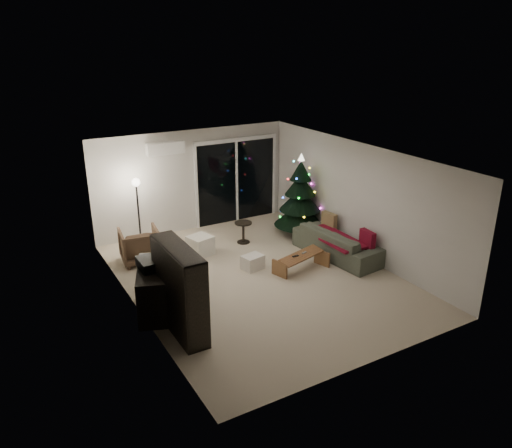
{
  "coord_description": "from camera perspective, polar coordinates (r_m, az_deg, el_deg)",
  "views": [
    {
      "loc": [
        -4.57,
        -7.81,
        4.6
      ],
      "look_at": [
        0.1,
        0.3,
        1.05
      ],
      "focal_mm": 35.0,
      "sensor_mm": 36.0,
      "label": 1
    }
  ],
  "objects": [
    {
      "name": "christmas_tree",
      "position": [
        12.11,
        5.07,
        3.4
      ],
      "size": [
        1.45,
        1.45,
        2.01
      ],
      "primitive_type": "cone",
      "rotation": [
        0.0,
        0.0,
        0.18
      ],
      "color": "black",
      "rests_on": "floor"
    },
    {
      "name": "coffee_table",
      "position": [
        10.42,
        5.2,
        -4.43
      ],
      "size": [
        1.19,
        0.69,
        0.36
      ],
      "primitive_type": null,
      "rotation": [
        0.0,
        0.0,
        0.27
      ],
      "color": "olive",
      "rests_on": "floor"
    },
    {
      "name": "bookshelf",
      "position": [
        8.18,
        -9.92,
        -7.69
      ],
      "size": [
        0.58,
        1.53,
        1.49
      ],
      "primitive_type": null,
      "rotation": [
        0.0,
        0.0,
        -0.14
      ],
      "color": "black",
      "rests_on": "floor"
    },
    {
      "name": "sofa",
      "position": [
        11.15,
        9.32,
        -2.14
      ],
      "size": [
        1.05,
        2.21,
        0.62
      ],
      "primitive_type": "imported",
      "rotation": [
        0.0,
        0.0,
        1.67
      ],
      "color": "#555A50",
      "rests_on": "floor"
    },
    {
      "name": "ottoman",
      "position": [
        11.2,
        -6.38,
        -2.44
      ],
      "size": [
        0.58,
        0.58,
        0.43
      ],
      "primitive_type": "cube",
      "rotation": [
        0.0,
        0.0,
        0.26
      ],
      "color": "white",
      "rests_on": "floor"
    },
    {
      "name": "sofa_throw",
      "position": [
        11.04,
        8.96,
        -1.58
      ],
      "size": [
        0.67,
        1.54,
        0.05
      ],
      "primitive_type": "cube",
      "color": "maroon",
      "rests_on": "sofa"
    },
    {
      "name": "remote_a",
      "position": [
        10.26,
        4.54,
        -3.66
      ],
      "size": [
        0.14,
        0.04,
        0.02
      ],
      "primitive_type": "cube",
      "color": "black",
      "rests_on": "coffee_table"
    },
    {
      "name": "remote_b",
      "position": [
        10.43,
        5.52,
        -3.28
      ],
      "size": [
        0.14,
        0.08,
        0.02
      ],
      "primitive_type": "cube",
      "rotation": [
        0.0,
        0.0,
        0.35
      ],
      "color": "slate",
      "rests_on": "coffee_table"
    },
    {
      "name": "media_cabinet",
      "position": [
        9.02,
        -11.63,
        -7.32
      ],
      "size": [
        0.94,
        1.42,
        0.83
      ],
      "primitive_type": "cube",
      "rotation": [
        0.0,
        0.0,
        -0.36
      ],
      "color": "black",
      "rests_on": "floor"
    },
    {
      "name": "cushion_a",
      "position": [
        11.68,
        8.36,
        0.31
      ],
      "size": [
        0.16,
        0.42,
        0.41
      ],
      "primitive_type": "cube",
      "rotation": [
        0.0,
        0.0,
        0.09
      ],
      "color": "tan",
      "rests_on": "sofa"
    },
    {
      "name": "cardboard_box_a",
      "position": [
        9.9,
        -9.86,
        -6.23
      ],
      "size": [
        0.54,
        0.48,
        0.32
      ],
      "primitive_type": "cube",
      "rotation": [
        0.0,
        0.0,
        -0.38
      ],
      "color": "silver",
      "rests_on": "floor"
    },
    {
      "name": "floor_lamp",
      "position": [
        11.6,
        -13.25,
        1.02
      ],
      "size": [
        0.25,
        0.25,
        1.58
      ],
      "primitive_type": "cylinder",
      "color": "black",
      "rests_on": "floor"
    },
    {
      "name": "room",
      "position": [
        11.17,
        -1.47,
        2.04
      ],
      "size": [
        6.5,
        7.51,
        2.6
      ],
      "color": "beige",
      "rests_on": "ground"
    },
    {
      "name": "cardboard_box_b",
      "position": [
        10.48,
        -0.39,
        -4.37
      ],
      "size": [
        0.48,
        0.39,
        0.3
      ],
      "primitive_type": "cube",
      "rotation": [
        0.0,
        0.0,
        0.19
      ],
      "color": "silver",
      "rests_on": "floor"
    },
    {
      "name": "armchair",
      "position": [
        11.01,
        -13.14,
        -2.39
      ],
      "size": [
        0.9,
        0.92,
        0.75
      ],
      "primitive_type": "imported",
      "rotation": [
        0.0,
        0.0,
        3.01
      ],
      "color": "brown",
      "rests_on": "floor"
    },
    {
      "name": "stereo",
      "position": [
        8.8,
        -11.87,
        -4.41
      ],
      "size": [
        0.42,
        0.5,
        0.18
      ],
      "primitive_type": "cube",
      "color": "black",
      "rests_on": "media_cabinet"
    },
    {
      "name": "cushion_b",
      "position": [
        10.76,
        12.6,
        -1.79
      ],
      "size": [
        0.15,
        0.42,
        0.41
      ],
      "primitive_type": "cube",
      "rotation": [
        0.0,
        0.0,
        -0.07
      ],
      "color": "maroon",
      "rests_on": "sofa"
    },
    {
      "name": "side_table",
      "position": [
        11.74,
        -1.46,
        -0.97
      ],
      "size": [
        0.48,
        0.48,
        0.51
      ],
      "primitive_type": "cylinder",
      "rotation": [
        0.0,
        0.0,
        -0.21
      ],
      "color": "black",
      "rests_on": "floor"
    }
  ]
}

